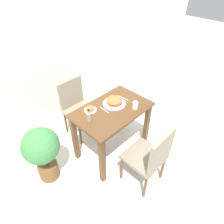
# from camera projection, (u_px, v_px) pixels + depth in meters

# --- Properties ---
(ground_plane) EXTENTS (16.00, 16.00, 0.00)m
(ground_plane) POSITION_uv_depth(u_px,v_px,m) (112.00, 150.00, 2.95)
(ground_plane) COLOR silver
(wall_back) EXTENTS (8.00, 0.05, 2.60)m
(wall_back) POSITION_uv_depth(u_px,v_px,m) (49.00, 41.00, 2.80)
(wall_back) COLOR silver
(wall_back) RESTS_ON ground_plane
(dining_table) EXTENTS (0.96, 0.62, 0.77)m
(dining_table) POSITION_uv_depth(u_px,v_px,m) (112.00, 118.00, 2.56)
(dining_table) COLOR brown
(dining_table) RESTS_ON ground_plane
(chair_near) EXTENTS (0.42, 0.42, 0.88)m
(chair_near) POSITION_uv_depth(u_px,v_px,m) (150.00, 156.00, 2.24)
(chair_near) COLOR gray
(chair_near) RESTS_ON ground_plane
(chair_far) EXTENTS (0.42, 0.42, 0.88)m
(chair_far) POSITION_uv_depth(u_px,v_px,m) (77.00, 105.00, 2.98)
(chair_far) COLOR gray
(chair_far) RESTS_ON ground_plane
(food_plate) EXTENTS (0.29, 0.29, 0.10)m
(food_plate) POSITION_uv_depth(u_px,v_px,m) (114.00, 101.00, 2.52)
(food_plate) COLOR white
(food_plate) RESTS_ON dining_table
(side_plate) EXTENTS (0.16, 0.16, 0.06)m
(side_plate) POSITION_uv_depth(u_px,v_px,m) (90.00, 109.00, 2.42)
(side_plate) COLOR white
(side_plate) RESTS_ON dining_table
(drink_cup) EXTENTS (0.07, 0.07, 0.09)m
(drink_cup) POSITION_uv_depth(u_px,v_px,m) (135.00, 105.00, 2.45)
(drink_cup) COLOR white
(drink_cup) RESTS_ON dining_table
(sauce_bottle) EXTENTS (0.06, 0.06, 0.17)m
(sauce_bottle) POSITION_uv_depth(u_px,v_px,m) (89.00, 116.00, 2.25)
(sauce_bottle) COLOR gray
(sauce_bottle) RESTS_ON dining_table
(fork_utensil) EXTENTS (0.02, 0.16, 0.00)m
(fork_utensil) POSITION_uv_depth(u_px,v_px,m) (104.00, 110.00, 2.45)
(fork_utensil) COLOR silver
(fork_utensil) RESTS_ON dining_table
(spoon_utensil) EXTENTS (0.02, 0.16, 0.00)m
(spoon_utensil) POSITION_uv_depth(u_px,v_px,m) (123.00, 98.00, 2.64)
(spoon_utensil) COLOR silver
(spoon_utensil) RESTS_ON dining_table
(potted_plant_left) EXTENTS (0.43, 0.43, 0.79)m
(potted_plant_left) POSITION_uv_depth(u_px,v_px,m) (42.00, 150.00, 2.30)
(potted_plant_left) COLOR brown
(potted_plant_left) RESTS_ON ground_plane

